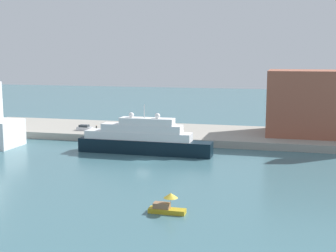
{
  "coord_description": "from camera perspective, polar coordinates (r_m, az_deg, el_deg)",
  "views": [
    {
      "loc": [
        25.92,
        -80.32,
        19.64
      ],
      "look_at": [
        3.29,
        6.0,
        5.96
      ],
      "focal_mm": 48.97,
      "sensor_mm": 36.0,
      "label": 1
    }
  ],
  "objects": [
    {
      "name": "ground",
      "position": [
        86.66,
        -3.12,
        -4.4
      ],
      "size": [
        400.0,
        400.0,
        0.0
      ],
      "primitive_type": "plane",
      "color": "#3D6670"
    },
    {
      "name": "quay_dock",
      "position": [
        112.47,
        1.16,
        -0.93
      ],
      "size": [
        110.0,
        22.97,
        1.59
      ],
      "primitive_type": "cube",
      "color": "gray",
      "rests_on": "ground"
    },
    {
      "name": "large_yacht",
      "position": [
        92.83,
        -3.15,
        -1.67
      ],
      "size": [
        27.58,
        3.81,
        9.99
      ],
      "color": "black",
      "rests_on": "ground"
    },
    {
      "name": "small_motorboat",
      "position": [
        58.49,
        -0.14,
        -9.89
      ],
      "size": [
        4.72,
        1.79,
        2.67
      ],
      "color": "#B7991E",
      "rests_on": "ground"
    },
    {
      "name": "harbor_building",
      "position": [
        110.65,
        17.85,
        2.78
      ],
      "size": [
        21.36,
        15.4,
        14.81
      ],
      "primitive_type": "cube",
      "color": "#93513D",
      "rests_on": "quay_dock"
    },
    {
      "name": "parked_car",
      "position": [
        114.26,
        -10.34,
        -0.23
      ],
      "size": [
        3.81,
        1.66,
        1.32
      ],
      "color": "silver",
      "rests_on": "quay_dock"
    },
    {
      "name": "person_figure",
      "position": [
        111.21,
        -8.89,
        -0.33
      ],
      "size": [
        0.36,
        0.36,
        1.65
      ],
      "color": "#4C4C4C",
      "rests_on": "quay_dock"
    },
    {
      "name": "mooring_bollard",
      "position": [
        101.73,
        2.03,
        -1.34
      ],
      "size": [
        0.43,
        0.43,
        0.6
      ],
      "primitive_type": "cylinder",
      "color": "black",
      "rests_on": "quay_dock"
    }
  ]
}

